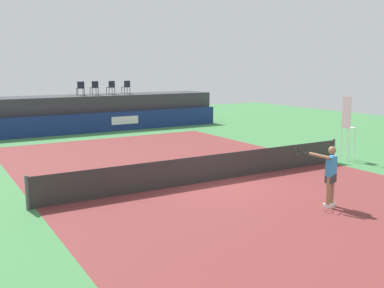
# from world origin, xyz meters

# --- Properties ---
(ground_plane) EXTENTS (48.00, 48.00, 0.00)m
(ground_plane) POSITION_xyz_m (0.00, 3.00, 0.00)
(ground_plane) COLOR #3D7A42
(court_inner) EXTENTS (12.00, 22.00, 0.00)m
(court_inner) POSITION_xyz_m (0.00, 0.00, 0.00)
(court_inner) COLOR maroon
(court_inner) RESTS_ON ground
(sponsor_wall) EXTENTS (18.00, 0.22, 1.20)m
(sponsor_wall) POSITION_xyz_m (0.01, 13.50, 0.60)
(sponsor_wall) COLOR navy
(sponsor_wall) RESTS_ON ground
(spectator_platform) EXTENTS (18.00, 2.80, 2.20)m
(spectator_platform) POSITION_xyz_m (0.00, 15.30, 1.10)
(spectator_platform) COLOR #38383D
(spectator_platform) RESTS_ON ground
(spectator_chair_far_left) EXTENTS (0.48, 0.48, 0.89)m
(spectator_chair_far_left) POSITION_xyz_m (0.02, 15.14, 2.69)
(spectator_chair_far_left) COLOR #1E232D
(spectator_chair_far_left) RESTS_ON spectator_platform
(spectator_chair_left) EXTENTS (0.46, 0.46, 0.89)m
(spectator_chair_left) POSITION_xyz_m (1.02, 15.38, 2.69)
(spectator_chair_left) COLOR #1E232D
(spectator_chair_left) RESTS_ON spectator_platform
(spectator_chair_center) EXTENTS (0.47, 0.47, 0.89)m
(spectator_chair_center) POSITION_xyz_m (2.12, 15.32, 2.69)
(spectator_chair_center) COLOR #1E232D
(spectator_chair_center) RESTS_ON spectator_platform
(spectator_chair_right) EXTENTS (0.47, 0.47, 0.89)m
(spectator_chair_right) POSITION_xyz_m (3.20, 15.30, 2.69)
(spectator_chair_right) COLOR #1E232D
(spectator_chair_right) RESTS_ON spectator_platform
(umpire_chair) EXTENTS (0.47, 0.47, 2.76)m
(umpire_chair) POSITION_xyz_m (6.96, -0.01, 1.59)
(umpire_chair) COLOR white
(umpire_chair) RESTS_ON ground
(tennis_net) EXTENTS (12.40, 0.02, 0.95)m
(tennis_net) POSITION_xyz_m (0.00, 0.00, 0.47)
(tennis_net) COLOR #2D2D2D
(tennis_net) RESTS_ON ground
(net_post_near) EXTENTS (0.10, 0.10, 1.00)m
(net_post_near) POSITION_xyz_m (-6.20, 0.00, 0.50)
(net_post_near) COLOR #4C4C51
(net_post_near) RESTS_ON ground
(net_post_far) EXTENTS (0.10, 0.10, 1.00)m
(net_post_far) POSITION_xyz_m (6.20, 0.00, 0.50)
(net_post_far) COLOR #4C4C51
(net_post_far) RESTS_ON ground
(tennis_player) EXTENTS (0.97, 1.09, 1.77)m
(tennis_player) POSITION_xyz_m (1.33, -4.14, 0.96)
(tennis_player) COLOR white
(tennis_player) RESTS_ON court_inner
(tennis_ball) EXTENTS (0.07, 0.07, 0.07)m
(tennis_ball) POSITION_xyz_m (4.02, 0.96, 0.04)
(tennis_ball) COLOR #D8EA33
(tennis_ball) RESTS_ON court_inner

